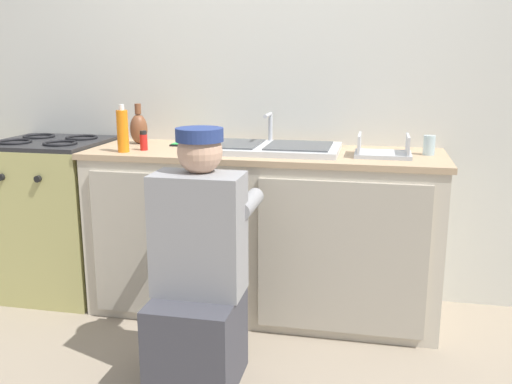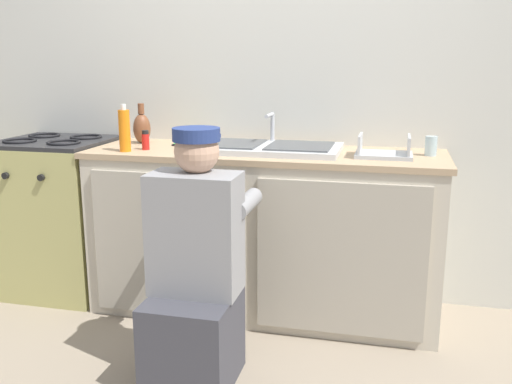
% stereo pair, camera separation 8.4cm
% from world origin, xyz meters
% --- Properties ---
extents(ground_plane, '(12.00, 12.00, 0.00)m').
position_xyz_m(ground_plane, '(0.00, 0.00, 0.00)').
color(ground_plane, gray).
extents(back_wall, '(6.00, 0.10, 2.50)m').
position_xyz_m(back_wall, '(0.00, 0.65, 1.25)').
color(back_wall, silver).
rests_on(back_wall, ground_plane).
extents(counter_cabinet, '(1.86, 0.62, 0.87)m').
position_xyz_m(counter_cabinet, '(0.00, 0.29, 0.44)').
color(counter_cabinet, beige).
rests_on(counter_cabinet, ground_plane).
extents(countertop, '(1.90, 0.62, 0.03)m').
position_xyz_m(countertop, '(0.00, 0.30, 0.89)').
color(countertop, tan).
rests_on(countertop, counter_cabinet).
extents(sink_double_basin, '(0.80, 0.44, 0.19)m').
position_xyz_m(sink_double_basin, '(0.00, 0.30, 0.92)').
color(sink_double_basin, silver).
rests_on(sink_double_basin, countertop).
extents(stove_range, '(0.63, 0.62, 0.93)m').
position_xyz_m(stove_range, '(-1.27, 0.30, 0.46)').
color(stove_range, tan).
rests_on(stove_range, ground_plane).
extents(plumber_person, '(0.42, 0.61, 1.10)m').
position_xyz_m(plumber_person, '(-0.13, -0.48, 0.46)').
color(plumber_person, '#3F3F47').
rests_on(plumber_person, ground_plane).
extents(soap_bottle_orange, '(0.06, 0.06, 0.25)m').
position_xyz_m(soap_bottle_orange, '(-0.72, 0.11, 1.02)').
color(soap_bottle_orange, orange).
rests_on(soap_bottle_orange, countertop).
extents(water_glass, '(0.06, 0.06, 0.10)m').
position_xyz_m(water_glass, '(0.85, 0.35, 0.95)').
color(water_glass, '#ADC6CC').
rests_on(water_glass, countertop).
extents(cell_phone, '(0.07, 0.14, 0.01)m').
position_xyz_m(cell_phone, '(-0.52, 0.41, 0.91)').
color(cell_phone, black).
rests_on(cell_phone, countertop).
extents(dish_rack_tray, '(0.28, 0.22, 0.11)m').
position_xyz_m(dish_rack_tray, '(0.62, 0.25, 0.93)').
color(dish_rack_tray, '#B2B7BC').
rests_on(dish_rack_tray, countertop).
extents(vase_decorative, '(0.10, 0.10, 0.23)m').
position_xyz_m(vase_decorative, '(-0.76, 0.41, 0.99)').
color(vase_decorative, brown).
rests_on(vase_decorative, countertop).
extents(spice_bottle_red, '(0.04, 0.04, 0.10)m').
position_xyz_m(spice_bottle_red, '(-0.64, 0.19, 0.95)').
color(spice_bottle_red, red).
rests_on(spice_bottle_red, countertop).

